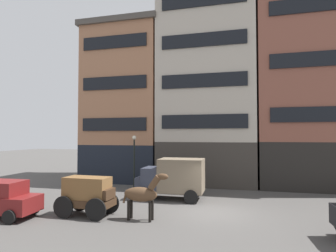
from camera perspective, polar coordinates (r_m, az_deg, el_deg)
ground_plane at (r=15.80m, az=9.24°, el=-17.01°), size 120.00×120.00×0.00m
building_far_left at (r=27.59m, az=-7.86°, el=4.60°), size 7.44×7.39×14.44m
building_center_left at (r=25.91m, az=8.15°, el=7.96°), size 8.54×7.39×17.07m
building_center_right at (r=26.45m, az=28.05°, el=6.90°), size 10.13×7.39×16.10m
cargo_wagon at (r=15.30m, az=-15.97°, el=-13.05°), size 2.93×1.56×1.98m
draft_horse at (r=14.06m, az=-5.22°, el=-13.61°), size 2.35×0.64×2.30m
delivery_truck_near at (r=18.40m, az=0.97°, el=-10.37°), size 4.36×2.15×2.62m
sedan_dark at (r=16.72m, az=-30.72°, el=-12.71°), size 3.77×2.01×1.83m
streetlamp_curbside at (r=22.17m, az=-6.90°, el=-5.68°), size 0.32×0.32×4.12m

